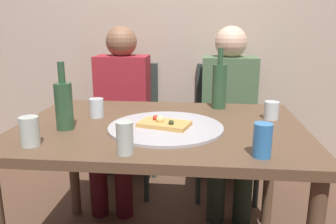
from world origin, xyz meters
TOP-DOWN VIEW (x-y plane):
  - back_wall at (0.00, 1.06)m, footprint 6.00×0.10m
  - dining_table at (0.00, 0.00)m, footprint 1.31×0.92m
  - pizza_tray at (0.03, -0.06)m, footprint 0.51×0.51m
  - pizza_slice_last at (0.02, -0.06)m, footprint 0.25×0.18m
  - wine_bottle at (0.28, 0.35)m, footprint 0.08×0.08m
  - beer_bottle at (-0.41, -0.11)m, footprint 0.08×0.08m
  - tumbler_near at (0.53, 0.15)m, footprint 0.07×0.07m
  - tumbler_far at (-0.33, 0.10)m, footprint 0.07×0.07m
  - wine_glass at (-0.08, -0.37)m, footprint 0.06×0.06m
  - short_glass at (-0.46, -0.32)m, footprint 0.07×0.07m
  - soda_can at (0.40, -0.35)m, footprint 0.07×0.07m
  - chair_left at (-0.36, 0.86)m, footprint 0.44×0.44m
  - chair_right at (0.37, 0.86)m, footprint 0.44×0.44m
  - guest_in_sweater at (-0.36, 0.71)m, footprint 0.36×0.56m
  - guest_in_beanie at (0.37, 0.71)m, footprint 0.36×0.56m

SIDE VIEW (x-z plane):
  - chair_left at x=-0.36m, z-range 0.06..0.96m
  - chair_right at x=0.37m, z-range 0.06..0.96m
  - guest_in_sweater at x=-0.36m, z-range 0.06..1.23m
  - guest_in_beanie at x=0.37m, z-range 0.06..1.23m
  - dining_table at x=0.00m, z-range 0.28..1.01m
  - pizza_tray at x=0.03m, z-range 0.73..0.74m
  - pizza_slice_last at x=0.02m, z-range 0.73..0.78m
  - tumbler_near at x=0.53m, z-range 0.73..0.82m
  - tumbler_far at x=-0.33m, z-range 0.73..0.83m
  - short_glass at x=-0.46m, z-range 0.73..0.85m
  - wine_glass at x=-0.08m, z-range 0.73..0.85m
  - soda_can at x=0.40m, z-range 0.73..0.85m
  - beer_bottle at x=-0.41m, z-range 0.70..0.99m
  - wine_bottle at x=0.28m, z-range 0.70..1.02m
  - back_wall at x=0.00m, z-range 0.00..2.60m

